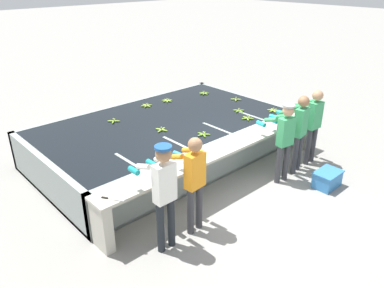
# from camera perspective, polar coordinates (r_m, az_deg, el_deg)

# --- Properties ---
(ground_plane) EXTENTS (80.00, 80.00, 0.00)m
(ground_plane) POSITION_cam_1_polar(r_m,az_deg,el_deg) (7.20, 6.17, -7.04)
(ground_plane) COLOR gray
(ground_plane) RESTS_ON ground
(wash_tank) EXTENTS (5.46, 3.23, 0.84)m
(wash_tank) POSITION_cam_1_polar(r_m,az_deg,el_deg) (8.33, -4.27, 0.88)
(wash_tank) COLOR gray
(wash_tank) RESTS_ON ground
(work_ledge) EXTENTS (5.46, 0.45, 0.84)m
(work_ledge) POSITION_cam_1_polar(r_m,az_deg,el_deg) (7.03, 5.03, -2.05)
(work_ledge) COLOR #B7B2A3
(work_ledge) RESTS_ON ground
(worker_0) EXTENTS (0.40, 0.72, 1.69)m
(worker_0) POSITION_cam_1_polar(r_m,az_deg,el_deg) (5.29, -4.41, -6.68)
(worker_0) COLOR #1E2328
(worker_0) RESTS_ON ground
(worker_1) EXTENTS (0.44, 0.72, 1.62)m
(worker_1) POSITION_cam_1_polar(r_m,az_deg,el_deg) (5.67, 0.19, -5.00)
(worker_1) COLOR #38383D
(worker_1) RESTS_ON ground
(worker_2) EXTENTS (0.47, 0.74, 1.59)m
(worker_2) POSITION_cam_1_polar(r_m,az_deg,el_deg) (7.28, 13.83, 1.19)
(worker_2) COLOR #38383D
(worker_2) RESTS_ON ground
(worker_3) EXTENTS (0.48, 0.73, 1.63)m
(worker_3) POSITION_cam_1_polar(r_m,az_deg,el_deg) (7.71, 15.94, 2.45)
(worker_3) COLOR #38383D
(worker_3) RESTS_ON ground
(worker_4) EXTENTS (0.43, 0.72, 1.62)m
(worker_4) POSITION_cam_1_polar(r_m,az_deg,el_deg) (8.18, 17.91, 3.46)
(worker_4) COLOR #38383D
(worker_4) RESTS_ON ground
(banana_bunch_floating_0) EXTENTS (0.27, 0.27, 0.08)m
(banana_bunch_floating_0) POSITION_cam_1_polar(r_m,az_deg,el_deg) (8.76, 7.16, 5.08)
(banana_bunch_floating_0) COLOR #75A333
(banana_bunch_floating_0) RESTS_ON wash_tank
(banana_bunch_floating_1) EXTENTS (0.27, 0.27, 0.08)m
(banana_bunch_floating_1) POSITION_cam_1_polar(r_m,az_deg,el_deg) (7.65, -4.68, 2.19)
(banana_bunch_floating_1) COLOR #93BC3D
(banana_bunch_floating_1) RESTS_ON wash_tank
(banana_bunch_floating_2) EXTENTS (0.28, 0.27, 0.08)m
(banana_bunch_floating_2) POSITION_cam_1_polar(r_m,az_deg,el_deg) (8.32, 8.43, 3.92)
(banana_bunch_floating_2) COLOR #7FAD33
(banana_bunch_floating_2) RESTS_ON wash_tank
(banana_bunch_floating_3) EXTENTS (0.28, 0.28, 0.08)m
(banana_bunch_floating_3) POSITION_cam_1_polar(r_m,az_deg,el_deg) (9.41, -3.81, 6.63)
(banana_bunch_floating_3) COLOR #93BC3D
(banana_bunch_floating_3) RESTS_ON wash_tank
(banana_bunch_floating_4) EXTENTS (0.28, 0.26, 0.08)m
(banana_bunch_floating_4) POSITION_cam_1_polar(r_m,az_deg,el_deg) (8.91, 12.28, 5.04)
(banana_bunch_floating_4) COLOR #93BC3D
(banana_bunch_floating_4) RESTS_ON wash_tank
(banana_bunch_floating_5) EXTENTS (0.27, 0.28, 0.08)m
(banana_bunch_floating_5) POSITION_cam_1_polar(r_m,az_deg,el_deg) (9.10, -6.95, 5.85)
(banana_bunch_floating_5) COLOR #93BC3D
(banana_bunch_floating_5) RESTS_ON wash_tank
(banana_bunch_floating_6) EXTENTS (0.28, 0.28, 0.08)m
(banana_bunch_floating_6) POSITION_cam_1_polar(r_m,az_deg,el_deg) (9.97, 1.86, 7.74)
(banana_bunch_floating_6) COLOR #75A333
(banana_bunch_floating_6) RESTS_ON wash_tank
(banana_bunch_floating_7) EXTENTS (0.24, 0.24, 0.08)m
(banana_bunch_floating_7) POSITION_cam_1_polar(r_m,az_deg,el_deg) (9.54, 6.73, 6.79)
(banana_bunch_floating_7) COLOR #9EC642
(banana_bunch_floating_7) RESTS_ON wash_tank
(banana_bunch_floating_8) EXTENTS (0.23, 0.23, 0.08)m
(banana_bunch_floating_8) POSITION_cam_1_polar(r_m,az_deg,el_deg) (8.25, -11.85, 3.46)
(banana_bunch_floating_8) COLOR #8CB738
(banana_bunch_floating_8) RESTS_ON wash_tank
(banana_bunch_floating_9) EXTENTS (0.27, 0.27, 0.08)m
(banana_bunch_floating_9) POSITION_cam_1_polar(r_m,az_deg,el_deg) (7.41, 1.74, 1.49)
(banana_bunch_floating_9) COLOR #75A333
(banana_bunch_floating_9) RESTS_ON wash_tank
(knife_0) EXTENTS (0.21, 0.31, 0.02)m
(knife_0) POSITION_cam_1_polar(r_m,az_deg,el_deg) (5.52, -12.50, -8.10)
(knife_0) COLOR silver
(knife_0) RESTS_ON work_ledge
(crate) EXTENTS (0.55, 0.39, 0.32)m
(crate) POSITION_cam_1_polar(r_m,az_deg,el_deg) (7.66, 19.90, -5.04)
(crate) COLOR #3375B7
(crate) RESTS_ON ground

